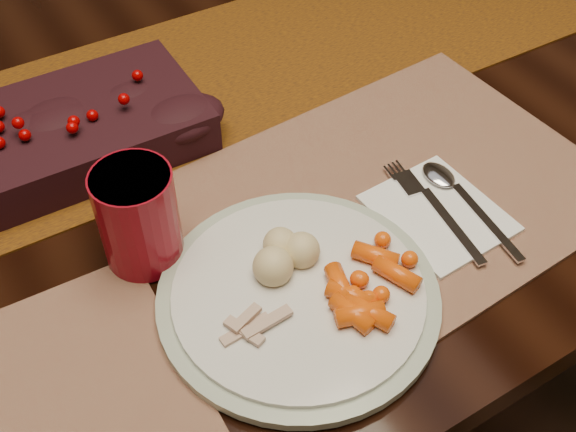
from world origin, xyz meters
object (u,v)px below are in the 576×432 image
dining_table (220,294)px  red_cup (138,217)px  napkin (438,213)px  centerpiece (51,132)px  baby_carrots (368,283)px  mashed_potatoes (281,246)px  dinner_plate (298,295)px  turkey_shreds (258,322)px  placemat_main (392,195)px

dining_table → red_cup: size_ratio=15.85×
napkin → red_cup: red_cup is taller
centerpiece → baby_carrots: 0.42m
centerpiece → mashed_potatoes: bearing=-64.8°
red_cup → baby_carrots: bearing=-45.8°
dinner_plate → napkin: bearing=5.3°
dining_table → turkey_shreds: bearing=-107.2°
placemat_main → baby_carrots: 0.16m
placemat_main → turkey_shreds: turkey_shreds is taller
dinner_plate → centerpiece: bearing=111.6°
dinner_plate → baby_carrots: 0.07m
centerpiece → napkin: centerpiece is taller
dining_table → turkey_shreds: 0.53m
turkey_shreds → placemat_main: bearing=21.0°
placemat_main → baby_carrots: (-0.11, -0.11, 0.03)m
dining_table → centerpiece: 0.45m
mashed_potatoes → dining_table: bearing=81.5°
dinner_plate → red_cup: red_cup is taller
dining_table → mashed_potatoes: bearing=-98.5°
mashed_potatoes → turkey_shreds: bearing=-136.4°
dinner_plate → mashed_potatoes: mashed_potatoes is taller
placemat_main → centerpiece: bearing=135.6°
dinner_plate → napkin: dinner_plate is taller
dinner_plate → red_cup: bearing=127.7°
red_cup → centerpiece: bearing=97.8°
dining_table → turkey_shreds: (-0.10, -0.33, 0.40)m
mashed_potatoes → napkin: (0.19, -0.02, -0.04)m
mashed_potatoes → red_cup: red_cup is taller
turkey_shreds → dinner_plate: bearing=15.9°
baby_carrots → mashed_potatoes: mashed_potatoes is taller
dining_table → dinner_plate: 0.50m
dinner_plate → mashed_potatoes: 0.05m
centerpiece → baby_carrots: bearing=-62.5°
dinner_plate → dining_table: bearing=81.6°
centerpiece → mashed_potatoes: size_ratio=4.26×
mashed_potatoes → napkin: mashed_potatoes is taller
napkin → baby_carrots: bearing=-161.7°
centerpiece → dinner_plate: (0.13, -0.34, -0.03)m
dinner_plate → turkey_shreds: (-0.06, -0.02, 0.01)m
baby_carrots → napkin: bearing=20.8°
baby_carrots → red_cup: size_ratio=0.86×
dining_table → red_cup: (-0.15, -0.18, 0.44)m
placemat_main → dinner_plate: bearing=-160.7°
dinner_plate → baby_carrots: baby_carrots is taller
placemat_main → dinner_plate: 0.19m
turkey_shreds → baby_carrots: bearing=-8.8°
dinner_plate → baby_carrots: (0.06, -0.03, 0.02)m
dinner_plate → placemat_main: bearing=22.5°
placemat_main → napkin: bearing=-68.2°
centerpiece → red_cup: 0.20m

